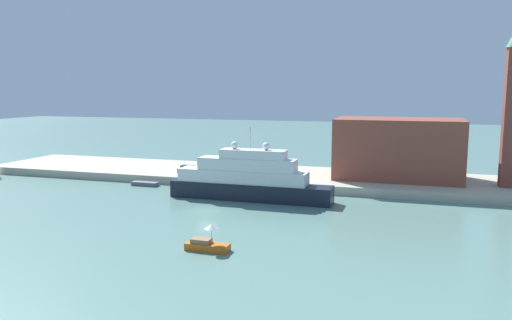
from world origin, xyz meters
TOP-DOWN VIEW (x-y plane):
  - ground at (0.00, 0.00)m, footprint 400.00×400.00m
  - quay_dock at (0.00, 25.88)m, footprint 110.00×19.77m
  - large_yacht at (3.27, 8.76)m, footprint 25.53×3.95m
  - small_motorboat at (6.96, -16.05)m, footprint 4.73×1.63m
  - work_barge at (-17.76, 13.96)m, footprint 4.88×1.49m
  - harbor_building at (24.99, 27.15)m, footprint 21.51×12.13m
  - parked_car at (-12.79, 21.57)m, footprint 4.20×1.64m
  - person_figure at (-8.23, 23.12)m, footprint 0.36×0.36m
  - mooring_bollard at (3.20, 17.43)m, footprint 0.40×0.40m

SIDE VIEW (x-z plane):
  - ground at x=0.00m, z-range 0.00..0.00m
  - work_barge at x=-17.76m, z-range 0.00..0.69m
  - quay_dock at x=0.00m, z-range 0.00..1.43m
  - small_motorboat at x=6.96m, z-range -0.68..2.26m
  - mooring_bollard at x=3.20m, z-range 1.43..2.33m
  - parked_car at x=-12.79m, z-range 1.33..2.67m
  - person_figure at x=-8.23m, z-range 1.37..2.99m
  - large_yacht at x=3.27m, z-range -2.52..8.81m
  - harbor_building at x=24.99m, z-range 1.43..11.94m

